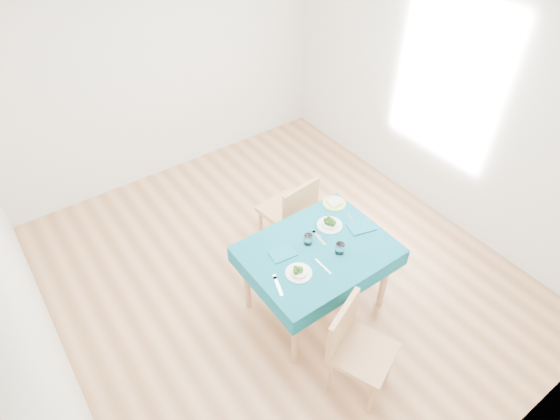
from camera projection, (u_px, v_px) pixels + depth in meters
room_shell at (280, 164)px, 3.74m from camera, size 4.02×4.52×2.73m
table at (316, 279)px, 4.10m from camera, size 1.20×0.91×0.76m
chair_near at (365, 345)px, 3.43m from camera, size 0.58×0.60×1.08m
chair_far at (286, 200)px, 4.62m from camera, size 0.50×0.54×1.12m
bowl_near at (299, 271)px, 3.63m from camera, size 0.21×0.21×0.06m
bowl_far at (330, 223)px, 4.04m from camera, size 0.22×0.22×0.07m
fork_near at (278, 286)px, 3.56m from camera, size 0.09×0.19×0.00m
knife_near at (323, 266)px, 3.71m from camera, size 0.02×0.19×0.00m
fork_far at (319, 238)px, 3.95m from camera, size 0.05×0.20×0.00m
knife_far at (353, 222)px, 4.09m from camera, size 0.09×0.22×0.00m
napkin_near at (283, 254)px, 3.80m from camera, size 0.22×0.17×0.01m
napkin_far at (361, 227)px, 4.04m from camera, size 0.25×0.21×0.01m
tumbler_center at (308, 239)px, 3.87m from camera, size 0.07×0.07×0.09m
tumbler_side at (340, 248)px, 3.79m from camera, size 0.07×0.07×0.10m
side_plate at (334, 203)px, 4.27m from camera, size 0.21×0.21×0.01m
bread_slice at (334, 202)px, 4.26m from camera, size 0.12×0.12×0.02m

